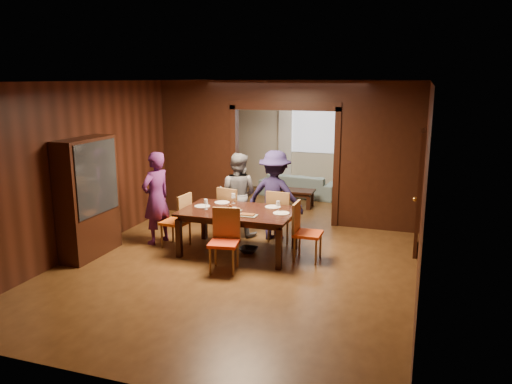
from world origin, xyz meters
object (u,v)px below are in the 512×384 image
(person_purple, at_px, (156,198))
(sofa, at_px, (299,185))
(person_grey, at_px, (238,194))
(coffee_table, at_px, (297,198))
(person_navy, at_px, (275,196))
(chair_near, at_px, (224,241))
(chair_far_l, at_px, (233,212))
(chair_right, at_px, (308,232))
(chair_left, at_px, (175,220))
(dining_table, at_px, (238,232))
(hutch, at_px, (88,198))
(chair_far_r, at_px, (281,215))

(person_purple, relative_size, sofa, 0.86)
(person_grey, height_order, coffee_table, person_grey)
(person_purple, bearing_deg, sofa, 177.96)
(person_navy, distance_m, sofa, 3.59)
(person_purple, distance_m, person_grey, 1.53)
(person_navy, relative_size, chair_near, 1.72)
(coffee_table, relative_size, chair_far_l, 0.82)
(chair_right, height_order, chair_far_l, same)
(coffee_table, xyz_separation_m, chair_near, (-0.11, -4.23, 0.28))
(person_grey, bearing_deg, chair_left, 53.08)
(chair_right, bearing_deg, person_grey, 59.81)
(dining_table, distance_m, coffee_table, 3.40)
(sofa, distance_m, chair_near, 5.30)
(sofa, distance_m, chair_left, 4.65)
(coffee_table, relative_size, hutch, 0.40)
(dining_table, bearing_deg, chair_far_r, 59.39)
(chair_left, bearing_deg, person_purple, -96.48)
(chair_far_r, bearing_deg, chair_near, 78.18)
(person_navy, bearing_deg, coffee_table, -79.92)
(person_purple, bearing_deg, dining_table, 106.09)
(chair_near, bearing_deg, person_navy, 70.90)
(chair_right, bearing_deg, chair_left, 92.09)
(coffee_table, height_order, chair_right, chair_right)
(chair_far_l, height_order, chair_far_r, same)
(coffee_table, bearing_deg, chair_far_r, -82.57)
(person_purple, distance_m, chair_left, 0.55)
(sofa, height_order, hutch, hutch)
(sofa, bearing_deg, chair_right, 111.76)
(person_navy, distance_m, chair_far_l, 0.87)
(coffee_table, distance_m, hutch, 5.03)
(chair_right, bearing_deg, person_navy, 42.93)
(chair_far_r, relative_size, hutch, 0.48)
(person_purple, xyz_separation_m, person_grey, (1.22, 0.92, -0.04))
(dining_table, height_order, chair_near, chair_near)
(dining_table, bearing_deg, chair_far_l, 116.51)
(chair_right, distance_m, chair_far_r, 1.08)
(sofa, height_order, chair_right, chair_right)
(person_purple, relative_size, coffee_table, 2.10)
(chair_right, relative_size, hutch, 0.48)
(person_purple, distance_m, dining_table, 1.66)
(person_purple, xyz_separation_m, person_navy, (1.96, 0.90, -0.01))
(person_grey, xyz_separation_m, chair_far_l, (-0.04, -0.13, -0.31))
(person_grey, relative_size, chair_right, 1.64)
(dining_table, relative_size, chair_near, 1.96)
(chair_left, bearing_deg, hutch, -49.36)
(dining_table, bearing_deg, chair_near, -84.73)
(person_grey, height_order, sofa, person_grey)
(chair_far_r, bearing_deg, sofa, -78.99)
(person_grey, height_order, chair_far_l, person_grey)
(person_purple, relative_size, chair_far_l, 1.73)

